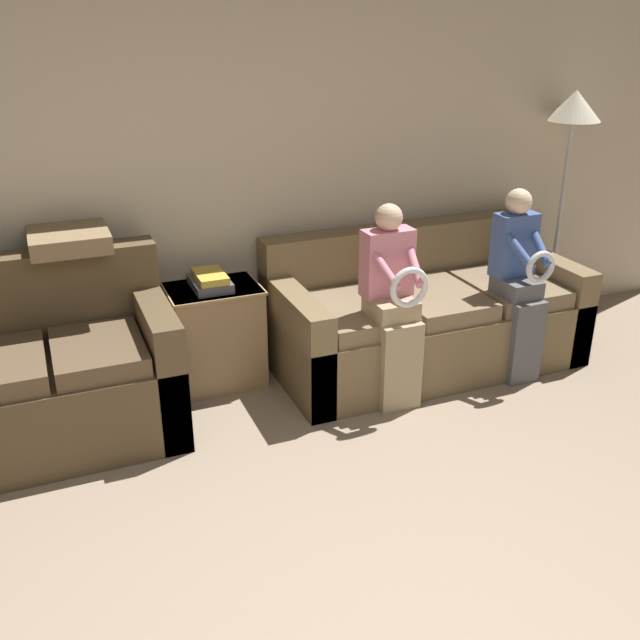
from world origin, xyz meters
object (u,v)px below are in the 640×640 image
(side_shelf, at_px, (216,334))
(couch_main, at_px, (423,317))
(couch_side, at_px, (52,378))
(child_right_seated, at_px, (519,277))
(throw_pillow, at_px, (69,240))
(book_stack, at_px, (210,281))
(floor_lamp, at_px, (573,124))
(child_left_seated, at_px, (393,299))

(side_shelf, bearing_deg, couch_main, -9.64)
(couch_side, bearing_deg, child_right_seated, -7.03)
(child_right_seated, xyz_separation_m, side_shelf, (-1.81, 0.62, -0.34))
(couch_side, xyz_separation_m, throw_pillow, (0.20, 0.29, 0.68))
(book_stack, relative_size, floor_lamp, 0.18)
(floor_lamp, bearing_deg, couch_side, -175.49)
(couch_main, bearing_deg, book_stack, 170.85)
(couch_side, height_order, book_stack, couch_side)
(book_stack, distance_m, floor_lamp, 2.75)
(couch_side, distance_m, throw_pillow, 0.77)
(couch_main, bearing_deg, side_shelf, 170.36)
(couch_main, relative_size, throw_pillow, 4.76)
(child_right_seated, relative_size, floor_lamp, 0.71)
(side_shelf, relative_size, throw_pillow, 1.53)
(floor_lamp, height_order, throw_pillow, floor_lamp)
(couch_side, bearing_deg, child_left_seated, -10.36)
(couch_main, bearing_deg, child_left_seated, -138.79)
(couch_main, xyz_separation_m, child_left_seated, (-0.45, -0.39, 0.34))
(couch_side, height_order, throw_pillow, throw_pillow)
(child_left_seated, xyz_separation_m, floor_lamp, (1.70, 0.63, 0.82))
(couch_side, relative_size, throw_pillow, 3.10)
(side_shelf, distance_m, book_stack, 0.36)
(throw_pillow, bearing_deg, child_right_seated, -13.67)
(couch_main, relative_size, couch_side, 1.54)
(child_right_seated, bearing_deg, book_stack, 161.52)
(couch_main, distance_m, couch_side, 2.35)
(child_right_seated, xyz_separation_m, throw_pillow, (-2.59, 0.63, 0.37))
(child_right_seated, bearing_deg, couch_main, 139.02)
(couch_side, distance_m, side_shelf, 1.02)
(child_left_seated, relative_size, side_shelf, 1.86)
(couch_side, xyz_separation_m, side_shelf, (0.99, 0.27, -0.03))
(couch_main, distance_m, book_stack, 1.44)
(child_right_seated, relative_size, side_shelf, 1.87)
(book_stack, height_order, throw_pillow, throw_pillow)
(couch_side, bearing_deg, throw_pillow, 54.83)
(book_stack, bearing_deg, side_shelf, 33.06)
(side_shelf, bearing_deg, child_left_seated, -34.16)
(child_left_seated, bearing_deg, floor_lamp, 20.38)
(child_left_seated, relative_size, throw_pillow, 2.84)
(child_left_seated, height_order, side_shelf, child_left_seated)
(couch_side, bearing_deg, book_stack, 15.20)
(child_left_seated, bearing_deg, child_right_seated, 0.21)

